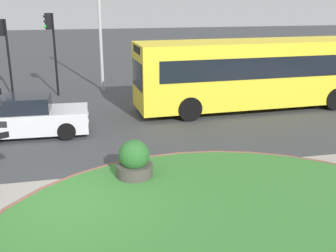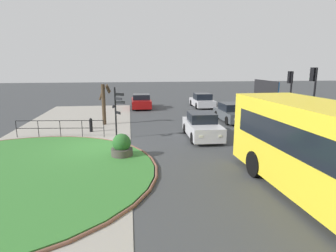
# 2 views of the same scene
# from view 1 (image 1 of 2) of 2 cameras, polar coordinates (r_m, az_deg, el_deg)

# --- Properties ---
(ground) EXTENTS (120.00, 120.00, 0.00)m
(ground) POSITION_cam_1_polar(r_m,az_deg,el_deg) (10.39, -13.45, -10.74)
(ground) COLOR #3D3F42
(bus_yellow) EXTENTS (10.69, 2.84, 3.03)m
(bus_yellow) POSITION_cam_1_polar(r_m,az_deg,el_deg) (18.79, 11.96, 7.24)
(bus_yellow) COLOR yellow
(bus_yellow) RESTS_ON ground
(car_oncoming) EXTENTS (4.07, 1.87, 1.48)m
(car_oncoming) POSITION_cam_1_polar(r_m,az_deg,el_deg) (15.68, -18.46, 1.14)
(car_oncoming) COLOR silver
(car_oncoming) RESTS_ON ground
(traffic_light_near) EXTENTS (0.48, 0.32, 4.10)m
(traffic_light_near) POSITION_cam_1_polar(r_m,az_deg,el_deg) (21.55, -15.87, 11.85)
(traffic_light_near) COLOR black
(traffic_light_near) RESTS_ON ground
(traffic_light_far) EXTENTS (0.49, 0.27, 3.85)m
(traffic_light_far) POSITION_cam_1_polar(r_m,az_deg,el_deg) (21.67, -21.74, 10.85)
(traffic_light_far) COLOR black
(traffic_light_far) RESTS_ON ground
(lamppost_tall) EXTENTS (0.32, 0.32, 8.39)m
(lamppost_tall) POSITION_cam_1_polar(r_m,az_deg,el_deg) (22.30, -9.51, 16.28)
(lamppost_tall) COLOR #B7B7BC
(lamppost_tall) RESTS_ON ground
(planter_near_signpost) EXTENTS (1.00, 1.00, 1.14)m
(planter_near_signpost) POSITION_cam_1_polar(r_m,az_deg,el_deg) (11.35, -4.69, -4.98)
(planter_near_signpost) COLOR #47423D
(planter_near_signpost) RESTS_ON ground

